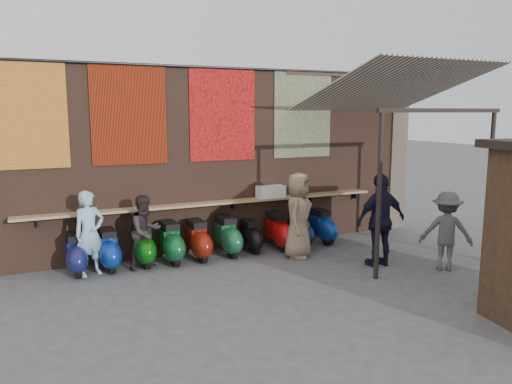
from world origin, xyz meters
The scene contains 30 objects.
ground centered at (0.00, 0.00, 0.00)m, with size 70.00×70.00×0.00m, color #474749.
brick_wall centered at (0.00, 2.70, 2.00)m, with size 10.00×0.40×4.00m, color brown.
pier_right centered at (5.20, 2.70, 2.00)m, with size 0.50×0.50×4.00m, color #4C4238.
eating_counter centered at (0.00, 2.33, 1.10)m, with size 8.00×0.32×0.05m, color #9E7A51.
shelf_box centered at (1.38, 2.30, 1.26)m, with size 0.64×0.29×0.27m, color white.
tapestry_redgold centered at (-3.60, 2.48, 3.00)m, with size 1.50×0.02×2.00m, color maroon.
tapestry_sun centered at (-1.70, 2.48, 3.00)m, with size 1.50×0.02×2.00m, color red.
tapestry_orange centered at (0.30, 2.48, 3.00)m, with size 1.50×0.02×2.00m, color red.
tapestry_multi centered at (2.30, 2.48, 3.00)m, with size 1.50×0.02×2.00m, color navy.
hang_rail centered at (0.00, 2.47, 3.98)m, with size 0.06×0.06×9.50m, color black.
scooter_stool_0 centered at (-2.89, 2.03, 0.39)m, with size 0.37×0.81×0.77m, color navy, non-canonical shape.
scooter_stool_1 centered at (-2.28, 2.04, 0.40)m, with size 0.38×0.84×0.79m, color navy, non-canonical shape.
scooter_stool_2 centered at (-1.62, 2.04, 0.40)m, with size 0.38×0.85×0.80m, color #0C540C, non-canonical shape.
scooter_stool_3 centered at (-1.06, 1.97, 0.42)m, with size 0.40×0.88×0.84m, color #105229, non-canonical shape.
scooter_stool_4 centered at (-0.49, 1.95, 0.41)m, with size 0.39×0.86×0.82m, color maroon, non-canonical shape.
scooter_stool_5 centered at (0.18, 1.98, 0.42)m, with size 0.40×0.88×0.84m, color #165934, non-canonical shape.
scooter_stool_6 centered at (0.75, 2.04, 0.34)m, with size 0.32×0.72×0.68m, color black, non-canonical shape.
scooter_stool_7 centered at (1.40, 1.95, 0.41)m, with size 0.39×0.86×0.82m, color #A80C0D, non-canonical shape.
scooter_stool_8 centered at (1.95, 1.96, 0.37)m, with size 0.35×0.78×0.74m, color #121A44, non-canonical shape.
scooter_stool_9 centered at (2.58, 2.02, 0.39)m, with size 0.37×0.83×0.79m, color navy, non-canonical shape.
diner_left centered at (-2.64, 1.88, 0.81)m, with size 0.59×0.39×1.61m, color #95C2D9.
diner_right centered at (-1.60, 1.84, 0.73)m, with size 0.71×0.55×1.46m, color #2B2224.
shopper_navy centered at (2.67, 0.01, 0.93)m, with size 1.09×0.45×1.86m, color black.
shopper_grey centered at (3.67, -0.72, 0.77)m, with size 1.00×0.57×1.54m, color #4F4E53.
shopper_tan centered at (1.48, 1.22, 0.90)m, with size 0.88×0.57×1.81m, color #877056.
awning_canvas centered at (3.50, 0.90, 3.55)m, with size 3.20×3.40×0.03m, color beige.
awning_ledger centered at (3.50, 2.49, 3.95)m, with size 3.30×0.08×0.12m, color #33261C.
awning_header centered at (3.50, -0.60, 3.08)m, with size 3.00×0.08×0.08m, color black.
awning_post_left centered at (2.10, -0.60, 1.55)m, with size 0.09×0.09×3.10m, color black.
awning_post_right centered at (4.90, -0.60, 1.55)m, with size 0.09×0.09×3.10m, color black.
Camera 1 is at (-3.67, -7.68, 3.05)m, focal length 35.00 mm.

